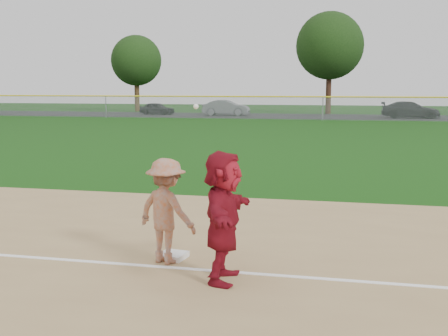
% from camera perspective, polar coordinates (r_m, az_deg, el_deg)
% --- Properties ---
extents(ground, '(160.00, 160.00, 0.00)m').
position_cam_1_polar(ground, '(9.68, -1.98, -8.90)').
color(ground, '#123F0C').
rests_on(ground, ground).
extents(foul_line, '(60.00, 0.10, 0.01)m').
position_cam_1_polar(foul_line, '(8.93, -3.30, -10.22)').
color(foul_line, white).
rests_on(foul_line, infield_dirt).
extents(parking_asphalt, '(120.00, 10.00, 0.01)m').
position_cam_1_polar(parking_asphalt, '(55.06, 10.28, 5.17)').
color(parking_asphalt, black).
rests_on(parking_asphalt, ground).
extents(first_base, '(0.47, 0.47, 0.09)m').
position_cam_1_polar(first_base, '(9.49, -5.21, -8.86)').
color(first_base, white).
rests_on(first_base, infield_dirt).
extents(base_runner, '(0.65, 1.81, 1.93)m').
position_cam_1_polar(base_runner, '(8.17, -0.08, -4.95)').
color(base_runner, maroon).
rests_on(base_runner, infield_dirt).
extents(car_left, '(3.87, 2.16, 1.24)m').
position_cam_1_polar(car_left, '(58.39, -6.82, 6.03)').
color(car_left, black).
rests_on(car_left, parking_asphalt).
extents(car_mid, '(4.72, 1.80, 1.53)m').
position_cam_1_polar(car_mid, '(56.19, 0.22, 6.15)').
color(car_mid, slate).
rests_on(car_mid, parking_asphalt).
extents(car_right, '(5.29, 2.33, 1.51)m').
position_cam_1_polar(car_right, '(54.09, 18.41, 5.63)').
color(car_right, black).
rests_on(car_right, parking_asphalt).
extents(first_base_play, '(1.26, 1.00, 2.56)m').
position_cam_1_polar(first_base_play, '(9.10, -5.88, -4.35)').
color(first_base_play, gray).
rests_on(first_base_play, infield_dirt).
extents(outfield_fence, '(110.00, 0.12, 110.00)m').
position_cam_1_polar(outfield_fence, '(49.00, 10.03, 7.09)').
color(outfield_fence, '#999EA0').
rests_on(outfield_fence, ground).
extents(tree_1, '(5.80, 5.80, 8.75)m').
position_cam_1_polar(tree_1, '(66.62, -8.91, 10.72)').
color(tree_1, '#3C2A16').
rests_on(tree_1, ground).
extents(tree_2, '(7.00, 7.00, 10.58)m').
position_cam_1_polar(tree_2, '(60.63, 10.69, 12.10)').
color(tree_2, '#311B12').
rests_on(tree_2, ground).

